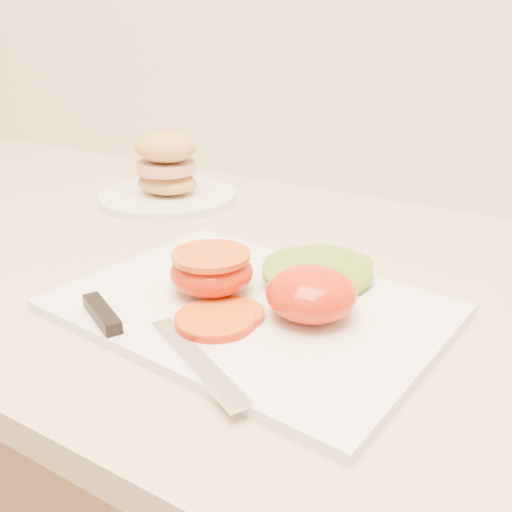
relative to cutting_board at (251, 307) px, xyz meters
The scene contains 8 objects.
cutting_board is the anchor object (origin of this frame).
tomato_half_dome 0.07m from the cutting_board, ahead, with size 0.08×0.08×0.05m, color red.
tomato_half_cut 0.05m from the cutting_board, behind, with size 0.08×0.08×0.04m.
tomato_slice_0 0.05m from the cutting_board, 95.94° to the right, with size 0.07×0.07×0.01m, color orange.
tomato_slice_1 0.03m from the cutting_board, 92.51° to the right, with size 0.06×0.06×0.01m, color orange.
lettuce_leaf_0 0.09m from the cutting_board, 64.45° to the left, with size 0.12×0.09×0.03m, color olive.
knife 0.12m from the cutting_board, 116.55° to the right, with size 0.22×0.08×0.01m.
sandwich_plate 0.39m from the cutting_board, 141.65° to the left, with size 0.21×0.21×0.11m.
Camera 1 is at (-0.07, 1.16, 1.19)m, focal length 40.00 mm.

